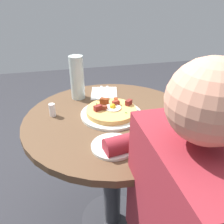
{
  "coord_description": "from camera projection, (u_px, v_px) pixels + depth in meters",
  "views": [
    {
      "loc": [
        0.9,
        -0.21,
        1.25
      ],
      "look_at": [
        -0.01,
        0.0,
        0.75
      ],
      "focal_mm": 37.08,
      "sensor_mm": 36.0,
      "label": 1
    }
  ],
  "objects": [
    {
      "name": "salt_shaker",
      "position": [
        52.0,
        110.0,
        1.05
      ],
      "size": [
        0.03,
        0.03,
        0.06
      ],
      "primitive_type": "cylinder",
      "color": "white",
      "rests_on": "dining_table"
    },
    {
      "name": "water_glass",
      "position": [
        174.0,
        101.0,
        1.06
      ],
      "size": [
        0.07,
        0.07,
        0.13
      ],
      "primitive_type": "cylinder",
      "color": "silver",
      "rests_on": "dining_table"
    },
    {
      "name": "bread_plate",
      "position": [
        113.0,
        146.0,
        0.86
      ],
      "size": [
        0.16,
        0.16,
        0.01
      ],
      "primitive_type": "cylinder",
      "color": "silver",
      "rests_on": "dining_table"
    },
    {
      "name": "breakfast_pizza",
      "position": [
        112.0,
        110.0,
        1.06
      ],
      "size": [
        0.23,
        0.23,
        0.05
      ],
      "color": "#DCA758",
      "rests_on": "pizza_plate"
    },
    {
      "name": "ground_plane",
      "position": [
        112.0,
        220.0,
        1.41
      ],
      "size": [
        6.0,
        6.0,
        0.0
      ],
      "primitive_type": "plane",
      "color": "#2D2D33"
    },
    {
      "name": "dining_table",
      "position": [
        112.0,
        147.0,
        1.14
      ],
      "size": [
        0.8,
        0.8,
        0.73
      ],
      "color": "brown",
      "rests_on": "ground_plane"
    },
    {
      "name": "water_bottle",
      "position": [
        77.0,
        78.0,
        1.19
      ],
      "size": [
        0.07,
        0.07,
        0.22
      ],
      "primitive_type": "cylinder",
      "color": "silver",
      "rests_on": "dining_table"
    },
    {
      "name": "fork",
      "position": [
        107.0,
        92.0,
        1.28
      ],
      "size": [
        0.18,
        0.05,
        0.0
      ],
      "primitive_type": "cube",
      "rotation": [
        0.0,
        0.0,
        2.92
      ],
      "color": "silver",
      "rests_on": "napkin"
    },
    {
      "name": "pizza_plate",
      "position": [
        112.0,
        114.0,
        1.07
      ],
      "size": [
        0.28,
        0.28,
        0.01
      ],
      "primitive_type": "cylinder",
      "color": "silver",
      "rests_on": "dining_table"
    },
    {
      "name": "napkin",
      "position": [
        104.0,
        93.0,
        1.29
      ],
      "size": [
        0.2,
        0.17,
        0.0
      ],
      "primitive_type": "cube",
      "rotation": [
        0.0,
        0.0,
        2.92
      ],
      "color": "white",
      "rests_on": "dining_table"
    },
    {
      "name": "knife",
      "position": [
        101.0,
        92.0,
        1.28
      ],
      "size": [
        0.18,
        0.05,
        0.0
      ],
      "primitive_type": "cube",
      "rotation": [
        0.0,
        0.0,
        2.92
      ],
      "color": "silver",
      "rests_on": "napkin"
    }
  ]
}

